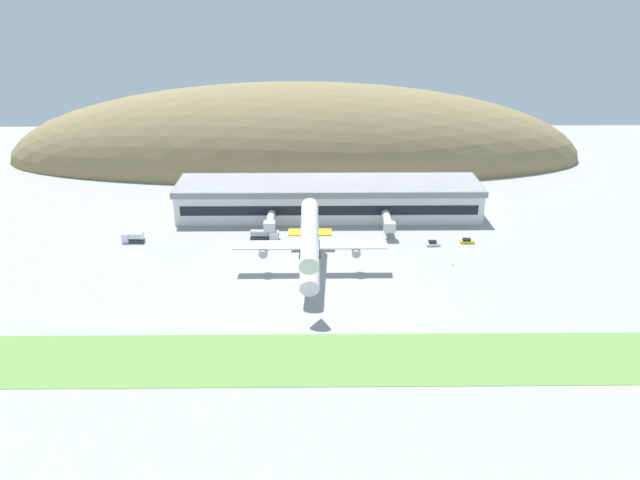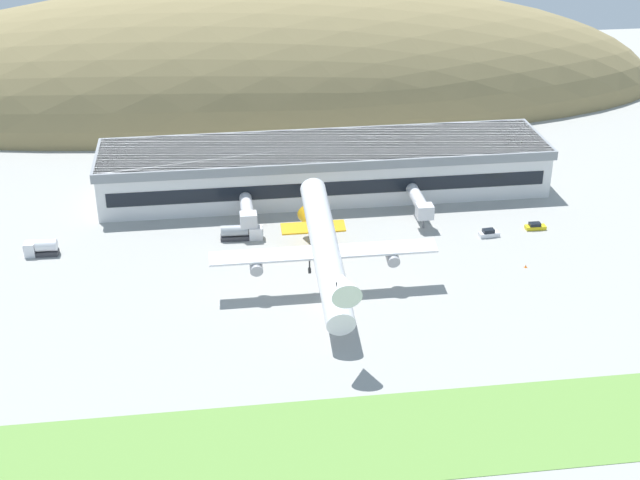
{
  "view_description": "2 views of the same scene",
  "coord_description": "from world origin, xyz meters",
  "px_view_note": "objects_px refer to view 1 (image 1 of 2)",
  "views": [
    {
      "loc": [
        0.79,
        -144.87,
        72.43
      ],
      "look_at": [
        2.46,
        7.49,
        8.23
      ],
      "focal_mm": 35.0,
      "sensor_mm": 36.0,
      "label": 1
    },
    {
      "loc": [
        -19.59,
        -132.48,
        81.21
      ],
      "look_at": [
        -1.06,
        5.45,
        10.18
      ],
      "focal_mm": 50.0,
      "sensor_mm": 36.0,
      "label": 2
    }
  ],
  "objects_px": {
    "service_car_1": "(433,244)",
    "traffic_cone_1": "(453,265)",
    "terminal_building": "(329,196)",
    "jetway_0": "(270,222)",
    "jetway_1": "(388,222)",
    "service_car_0": "(467,241)",
    "cargo_airplane": "(310,243)",
    "traffic_cone_0": "(269,249)",
    "fuel_truck": "(133,237)",
    "box_truck": "(264,235)"
  },
  "relations": [
    {
      "from": "service_car_1",
      "to": "traffic_cone_1",
      "type": "relative_size",
      "value": 7.32
    },
    {
      "from": "terminal_building",
      "to": "jetway_0",
      "type": "bearing_deg",
      "value": -136.83
    },
    {
      "from": "jetway_1",
      "to": "traffic_cone_1",
      "type": "height_order",
      "value": "jetway_1"
    },
    {
      "from": "service_car_0",
      "to": "cargo_airplane",
      "type": "bearing_deg",
      "value": -157.27
    },
    {
      "from": "terminal_building",
      "to": "cargo_airplane",
      "type": "distance_m",
      "value": 44.85
    },
    {
      "from": "jetway_0",
      "to": "traffic_cone_0",
      "type": "bearing_deg",
      "value": -88.43
    },
    {
      "from": "cargo_airplane",
      "to": "traffic_cone_1",
      "type": "height_order",
      "value": "cargo_airplane"
    },
    {
      "from": "traffic_cone_1",
      "to": "jetway_1",
      "type": "bearing_deg",
      "value": 123.66
    },
    {
      "from": "traffic_cone_0",
      "to": "service_car_1",
      "type": "bearing_deg",
      "value": 3.25
    },
    {
      "from": "jetway_1",
      "to": "fuel_truck",
      "type": "relative_size",
      "value": 2.05
    },
    {
      "from": "service_car_1",
      "to": "box_truck",
      "type": "distance_m",
      "value": 49.97
    },
    {
      "from": "service_car_0",
      "to": "fuel_truck",
      "type": "distance_m",
      "value": 98.91
    },
    {
      "from": "terminal_building",
      "to": "service_car_1",
      "type": "height_order",
      "value": "terminal_building"
    },
    {
      "from": "terminal_building",
      "to": "fuel_truck",
      "type": "xyz_separation_m",
      "value": [
        -58.53,
        -23.13,
        -4.71
      ]
    },
    {
      "from": "terminal_building",
      "to": "service_car_1",
      "type": "distance_m",
      "value": 40.6
    },
    {
      "from": "jetway_1",
      "to": "traffic_cone_1",
      "type": "distance_m",
      "value": 27.82
    },
    {
      "from": "jetway_0",
      "to": "jetway_1",
      "type": "height_order",
      "value": "same"
    },
    {
      "from": "jetway_0",
      "to": "traffic_cone_0",
      "type": "height_order",
      "value": "jetway_0"
    },
    {
      "from": "service_car_1",
      "to": "traffic_cone_0",
      "type": "height_order",
      "value": "service_car_1"
    },
    {
      "from": "terminal_building",
      "to": "fuel_truck",
      "type": "height_order",
      "value": "terminal_building"
    },
    {
      "from": "traffic_cone_0",
      "to": "jetway_0",
      "type": "bearing_deg",
      "value": 91.57
    },
    {
      "from": "jetway_0",
      "to": "box_truck",
      "type": "xyz_separation_m",
      "value": [
        -1.57,
        -4.4,
        -2.52
      ]
    },
    {
      "from": "service_car_0",
      "to": "traffic_cone_0",
      "type": "relative_size",
      "value": 7.23
    },
    {
      "from": "box_truck",
      "to": "service_car_1",
      "type": "bearing_deg",
      "value": -6.2
    },
    {
      "from": "jetway_1",
      "to": "traffic_cone_1",
      "type": "relative_size",
      "value": 22.62
    },
    {
      "from": "traffic_cone_1",
      "to": "cargo_airplane",
      "type": "bearing_deg",
      "value": -174.29
    },
    {
      "from": "service_car_1",
      "to": "traffic_cone_1",
      "type": "xyz_separation_m",
      "value": [
        3.02,
        -13.61,
        -0.38
      ]
    },
    {
      "from": "jetway_0",
      "to": "fuel_truck",
      "type": "height_order",
      "value": "jetway_0"
    },
    {
      "from": "box_truck",
      "to": "traffic_cone_0",
      "type": "height_order",
      "value": "box_truck"
    },
    {
      "from": "service_car_1",
      "to": "box_truck",
      "type": "bearing_deg",
      "value": 173.8
    },
    {
      "from": "cargo_airplane",
      "to": "fuel_truck",
      "type": "distance_m",
      "value": 57.06
    },
    {
      "from": "box_truck",
      "to": "terminal_building",
      "type": "bearing_deg",
      "value": 47.38
    },
    {
      "from": "jetway_1",
      "to": "jetway_0",
      "type": "bearing_deg",
      "value": 179.26
    },
    {
      "from": "service_car_1",
      "to": "fuel_truck",
      "type": "distance_m",
      "value": 88.52
    },
    {
      "from": "terminal_building",
      "to": "jetway_0",
      "type": "distance_m",
      "value": 25.06
    },
    {
      "from": "service_car_0",
      "to": "service_car_1",
      "type": "relative_size",
      "value": 0.99
    },
    {
      "from": "box_truck",
      "to": "traffic_cone_0",
      "type": "relative_size",
      "value": 14.87
    },
    {
      "from": "box_truck",
      "to": "traffic_cone_1",
      "type": "xyz_separation_m",
      "value": [
        52.7,
        -19.01,
        -1.19
      ]
    },
    {
      "from": "service_car_0",
      "to": "service_car_1",
      "type": "height_order",
      "value": "service_car_1"
    },
    {
      "from": "jetway_1",
      "to": "service_car_1",
      "type": "distance_m",
      "value": 15.76
    },
    {
      "from": "terminal_building",
      "to": "cargo_airplane",
      "type": "relative_size",
      "value": 2.06
    },
    {
      "from": "terminal_building",
      "to": "jetway_1",
      "type": "relative_size",
      "value": 7.54
    },
    {
      "from": "box_truck",
      "to": "fuel_truck",
      "type": "bearing_deg",
      "value": -177.55
    },
    {
      "from": "jetway_0",
      "to": "cargo_airplane",
      "type": "xyz_separation_m",
      "value": [
        12.16,
        -27.31,
        4.56
      ]
    },
    {
      "from": "jetway_1",
      "to": "service_car_1",
      "type": "xyz_separation_m",
      "value": [
        12.26,
        -9.34,
        -3.33
      ]
    },
    {
      "from": "service_car_0",
      "to": "jetway_1",
      "type": "bearing_deg",
      "value": 161.93
    },
    {
      "from": "cargo_airplane",
      "to": "service_car_1",
      "type": "relative_size",
      "value": 11.33
    },
    {
      "from": "terminal_building",
      "to": "cargo_airplane",
      "type": "xyz_separation_m",
      "value": [
        -6.04,
        -44.38,
        2.29
      ]
    },
    {
      "from": "fuel_truck",
      "to": "traffic_cone_0",
      "type": "xyz_separation_m",
      "value": [
        40.67,
        -6.45,
        -1.27
      ]
    },
    {
      "from": "cargo_airplane",
      "to": "service_car_1",
      "type": "bearing_deg",
      "value": 25.97
    }
  ]
}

